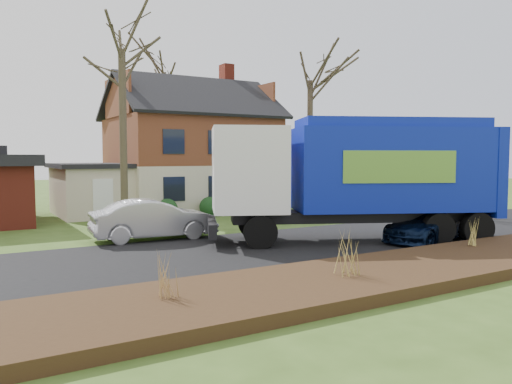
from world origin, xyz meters
TOP-DOWN VIEW (x-y plane):
  - ground at (0.00, 0.00)m, footprint 120.00×120.00m
  - road at (0.00, 0.00)m, footprint 80.00×7.00m
  - mulch_verge at (0.00, -5.30)m, footprint 80.00×3.50m
  - main_house at (1.49, 13.91)m, footprint 12.95×8.95m
  - garbage_truck at (2.69, -0.46)m, footprint 11.02×7.03m
  - silver_sedan at (-3.92, 3.84)m, footprint 4.86×2.01m
  - navy_wagon at (4.97, -1.80)m, footprint 4.68×2.64m
  - tree_front_west at (-3.84, 8.16)m, footprint 3.77×3.77m
  - tree_front_east at (8.81, 10.91)m, footprint 4.11×4.11m
  - tree_back at (3.17, 21.82)m, footprint 4.10×4.10m
  - grass_clump_west at (-6.70, -4.96)m, footprint 0.35×0.29m
  - grass_clump_mid at (-2.21, -5.41)m, footprint 0.39×0.32m
  - grass_clump_east at (4.04, -4.40)m, footprint 0.35×0.29m

SIDE VIEW (x-z plane):
  - ground at x=0.00m, z-range 0.00..0.00m
  - road at x=0.00m, z-range 0.00..0.02m
  - mulch_verge at x=0.00m, z-range 0.00..0.30m
  - navy_wagon at x=4.97m, z-range 0.00..1.28m
  - grass_clump_east at x=4.04m, z-range 0.30..1.17m
  - grass_clump_west at x=-6.70m, z-range 0.30..1.23m
  - silver_sedan at x=-3.92m, z-range 0.00..1.56m
  - grass_clump_mid at x=-2.21m, z-range 0.30..1.38m
  - garbage_truck at x=2.69m, z-range 0.35..4.97m
  - main_house at x=1.49m, z-range -0.60..8.66m
  - tree_front_west at x=-3.84m, z-range 3.63..14.83m
  - tree_front_east at x=8.81m, z-range 3.57..14.98m
  - tree_back at x=3.17m, z-range 4.33..17.33m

